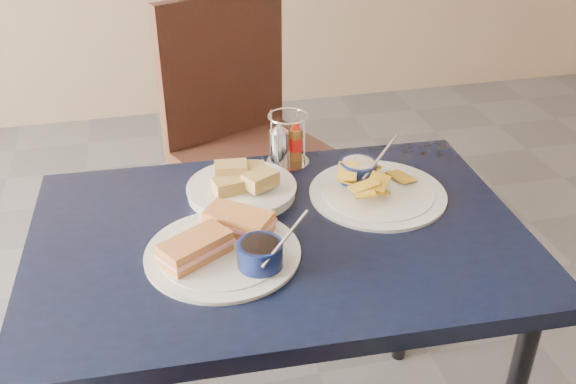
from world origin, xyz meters
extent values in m
cube|color=black|center=(0.19, 0.04, 0.73)|extent=(1.09, 0.76, 0.04)
cylinder|color=black|center=(-0.27, 0.33, 0.35)|extent=(0.04, 0.04, 0.71)
cylinder|color=black|center=(0.65, 0.33, 0.35)|extent=(0.04, 0.04, 0.71)
cube|color=black|center=(0.30, 0.86, 0.49)|extent=(0.62, 0.61, 0.05)
cylinder|color=black|center=(0.10, 0.68, 0.23)|extent=(0.04, 0.04, 0.47)
cylinder|color=black|center=(0.49, 0.68, 0.23)|extent=(0.04, 0.04, 0.47)
cylinder|color=black|center=(0.10, 1.04, 0.23)|extent=(0.04, 0.04, 0.47)
cylinder|color=black|center=(0.49, 1.04, 0.23)|extent=(0.04, 0.04, 0.47)
cube|color=black|center=(0.30, 1.06, 0.77)|extent=(0.46, 0.23, 0.50)
cylinder|color=white|center=(0.06, -0.01, 0.75)|extent=(0.32, 0.32, 0.01)
cylinder|color=white|center=(0.06, -0.01, 0.76)|extent=(0.26, 0.26, 0.00)
cube|color=#D4894C|center=(0.00, -0.02, 0.78)|extent=(0.16, 0.13, 0.04)
cube|color=pink|center=(0.00, -0.02, 0.78)|extent=(0.16, 0.14, 0.01)
cube|color=#D4894C|center=(0.10, 0.05, 0.78)|extent=(0.15, 0.14, 0.04)
cube|color=pink|center=(0.10, 0.05, 0.78)|extent=(0.16, 0.15, 0.01)
cylinder|color=#0A1239|center=(0.12, -0.08, 0.79)|extent=(0.09, 0.09, 0.05)
cylinder|color=black|center=(0.12, -0.08, 0.80)|extent=(0.08, 0.08, 0.01)
cylinder|color=silver|center=(0.17, -0.10, 0.83)|extent=(0.11, 0.07, 0.08)
cylinder|color=white|center=(0.45, 0.14, 0.75)|extent=(0.32, 0.32, 0.01)
cylinder|color=white|center=(0.45, 0.14, 0.76)|extent=(0.26, 0.26, 0.00)
cube|color=gold|center=(0.52, 0.17, 0.76)|extent=(0.07, 0.08, 0.02)
cube|color=gold|center=(0.39, 0.17, 0.77)|extent=(0.07, 0.08, 0.03)
cube|color=gold|center=(0.43, 0.11, 0.77)|extent=(0.07, 0.05, 0.02)
cube|color=gold|center=(0.44, 0.21, 0.78)|extent=(0.06, 0.08, 0.02)
cube|color=gold|center=(0.39, 0.08, 0.78)|extent=(0.06, 0.07, 0.03)
cube|color=gold|center=(0.40, 0.11, 0.79)|extent=(0.07, 0.06, 0.02)
cube|color=gold|center=(0.44, 0.11, 0.79)|extent=(0.07, 0.08, 0.02)
cube|color=gold|center=(0.38, 0.17, 0.80)|extent=(0.07, 0.08, 0.02)
cylinder|color=#0A1239|center=(0.42, 0.20, 0.79)|extent=(0.09, 0.09, 0.05)
cylinder|color=beige|center=(0.42, 0.20, 0.80)|extent=(0.08, 0.08, 0.01)
cylinder|color=silver|center=(0.46, 0.18, 0.83)|extent=(0.11, 0.07, 0.08)
cylinder|color=white|center=(0.14, 0.21, 0.76)|extent=(0.25, 0.25, 0.02)
cylinder|color=white|center=(0.14, 0.21, 0.77)|extent=(0.21, 0.21, 0.00)
cube|color=tan|center=(0.11, 0.19, 0.79)|extent=(0.08, 0.06, 0.03)
cube|color=tan|center=(0.16, 0.24, 0.79)|extent=(0.09, 0.07, 0.03)
cube|color=tan|center=(0.18, 0.18, 0.80)|extent=(0.09, 0.08, 0.03)
cube|color=tan|center=(0.12, 0.23, 0.81)|extent=(0.08, 0.06, 0.03)
cylinder|color=silver|center=(0.28, 0.34, 0.75)|extent=(0.11, 0.11, 0.01)
cylinder|color=silver|center=(0.31, 0.38, 0.82)|extent=(0.01, 0.01, 0.13)
cylinder|color=silver|center=(0.25, 0.38, 0.82)|extent=(0.01, 0.01, 0.13)
cylinder|color=silver|center=(0.25, 0.31, 0.82)|extent=(0.01, 0.01, 0.13)
cylinder|color=silver|center=(0.31, 0.31, 0.82)|extent=(0.01, 0.01, 0.13)
torus|color=silver|center=(0.28, 0.34, 0.88)|extent=(0.10, 0.10, 0.00)
cylinder|color=silver|center=(0.26, 0.34, 0.80)|extent=(0.05, 0.05, 0.08)
cone|color=silver|center=(0.26, 0.34, 0.85)|extent=(0.04, 0.04, 0.02)
cylinder|color=brown|center=(0.30, 0.35, 0.80)|extent=(0.03, 0.03, 0.08)
cylinder|color=#A90E09|center=(0.30, 0.35, 0.80)|extent=(0.03, 0.03, 0.03)
cylinder|color=#A90E09|center=(0.30, 0.35, 0.85)|extent=(0.02, 0.02, 0.02)
camera|label=1|loc=(-0.06, -1.07, 1.52)|focal=40.00mm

